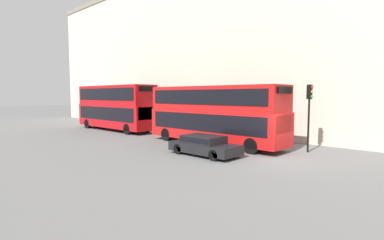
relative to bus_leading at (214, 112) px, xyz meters
The scene contains 7 objects.
ground_plane 6.67m from the bus_leading, 104.84° to the right, with size 200.00×200.00×0.00m, color #5B5B5B.
building_facade 10.29m from the bus_leading, 48.21° to the right, with size 1.10×80.00×16.78m.
bus_leading is the anchor object (origin of this frame).
bus_second_in_queue 13.00m from the bus_leading, 90.00° to the left, with size 2.59×10.71×4.56m.
car_dark_sedan 4.32m from the bus_leading, 149.01° to the right, with size 1.89×4.40×1.19m.
traffic_light 6.50m from the bus_leading, 73.80° to the right, with size 0.30×0.36×4.26m.
pedestrian 4.97m from the bus_leading, 60.98° to the left, with size 0.36×0.36×1.59m.
Camera 1 is at (-15.19, -7.70, 3.61)m, focal length 28.00 mm.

